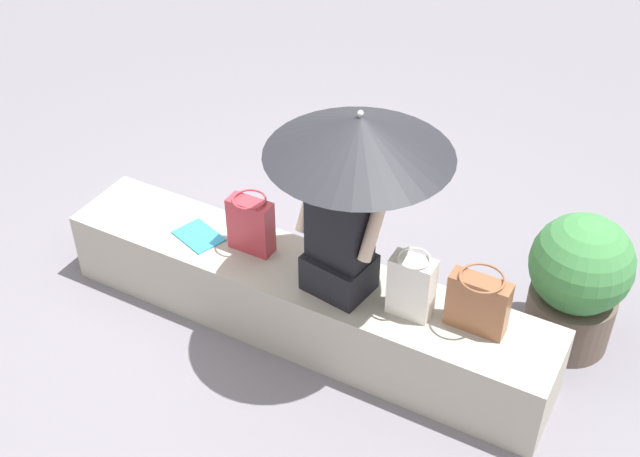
{
  "coord_description": "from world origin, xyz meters",
  "views": [
    {
      "loc": [
        1.78,
        -3.03,
        3.47
      ],
      "look_at": [
        0.13,
        -0.01,
        0.81
      ],
      "focal_mm": 46.26,
      "sensor_mm": 36.0,
      "label": 1
    }
  ],
  "objects_px": {
    "handbag_black": "(478,303)",
    "magazine": "(199,236)",
    "person_seated": "(340,231)",
    "shoulder_bag_spare": "(251,224)",
    "tote_bag_canvas": "(412,286)",
    "planter_near": "(577,281)",
    "parasol": "(360,136)"
  },
  "relations": [
    {
      "from": "handbag_black",
      "to": "tote_bag_canvas",
      "type": "bearing_deg",
      "value": -170.05
    },
    {
      "from": "person_seated",
      "to": "handbag_black",
      "type": "distance_m",
      "value": 0.79
    },
    {
      "from": "magazine",
      "to": "handbag_black",
      "type": "bearing_deg",
      "value": 21.65
    },
    {
      "from": "planter_near",
      "to": "parasol",
      "type": "bearing_deg",
      "value": -146.57
    },
    {
      "from": "person_seated",
      "to": "planter_near",
      "type": "height_order",
      "value": "person_seated"
    },
    {
      "from": "magazine",
      "to": "planter_near",
      "type": "relative_size",
      "value": 0.33
    },
    {
      "from": "parasol",
      "to": "planter_near",
      "type": "height_order",
      "value": "parasol"
    },
    {
      "from": "person_seated",
      "to": "tote_bag_canvas",
      "type": "bearing_deg",
      "value": 0.96
    },
    {
      "from": "handbag_black",
      "to": "magazine",
      "type": "bearing_deg",
      "value": -177.63
    },
    {
      "from": "person_seated",
      "to": "handbag_black",
      "type": "xyz_separation_m",
      "value": [
        0.76,
        0.07,
        -0.22
      ]
    },
    {
      "from": "tote_bag_canvas",
      "to": "shoulder_bag_spare",
      "type": "bearing_deg",
      "value": 177.14
    },
    {
      "from": "magazine",
      "to": "parasol",
      "type": "bearing_deg",
      "value": 20.23
    },
    {
      "from": "parasol",
      "to": "shoulder_bag_spare",
      "type": "distance_m",
      "value": 1.06
    },
    {
      "from": "person_seated",
      "to": "shoulder_bag_spare",
      "type": "xyz_separation_m",
      "value": [
        -0.6,
        0.06,
        -0.21
      ]
    },
    {
      "from": "person_seated",
      "to": "parasol",
      "type": "relative_size",
      "value": 0.8
    },
    {
      "from": "parasol",
      "to": "handbag_black",
      "type": "distance_m",
      "value": 1.06
    },
    {
      "from": "person_seated",
      "to": "tote_bag_canvas",
      "type": "height_order",
      "value": "person_seated"
    },
    {
      "from": "person_seated",
      "to": "shoulder_bag_spare",
      "type": "bearing_deg",
      "value": 174.49
    },
    {
      "from": "magazine",
      "to": "planter_near",
      "type": "bearing_deg",
      "value": 38.14
    },
    {
      "from": "person_seated",
      "to": "tote_bag_canvas",
      "type": "relative_size",
      "value": 2.41
    },
    {
      "from": "person_seated",
      "to": "handbag_black",
      "type": "relative_size",
      "value": 2.66
    },
    {
      "from": "person_seated",
      "to": "handbag_black",
      "type": "height_order",
      "value": "person_seated"
    },
    {
      "from": "handbag_black",
      "to": "magazine",
      "type": "height_order",
      "value": "handbag_black"
    },
    {
      "from": "person_seated",
      "to": "magazine",
      "type": "relative_size",
      "value": 3.21
    },
    {
      "from": "parasol",
      "to": "planter_near",
      "type": "relative_size",
      "value": 1.31
    },
    {
      "from": "magazine",
      "to": "shoulder_bag_spare",
      "type": "bearing_deg",
      "value": 29.55
    },
    {
      "from": "parasol",
      "to": "magazine",
      "type": "relative_size",
      "value": 3.99
    },
    {
      "from": "magazine",
      "to": "person_seated",
      "type": "bearing_deg",
      "value": 19.47
    },
    {
      "from": "person_seated",
      "to": "parasol",
      "type": "distance_m",
      "value": 0.6
    },
    {
      "from": "magazine",
      "to": "planter_near",
      "type": "height_order",
      "value": "planter_near"
    },
    {
      "from": "tote_bag_canvas",
      "to": "planter_near",
      "type": "xyz_separation_m",
      "value": [
        0.71,
        0.69,
        -0.2
      ]
    },
    {
      "from": "parasol",
      "to": "magazine",
      "type": "height_order",
      "value": "parasol"
    }
  ]
}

